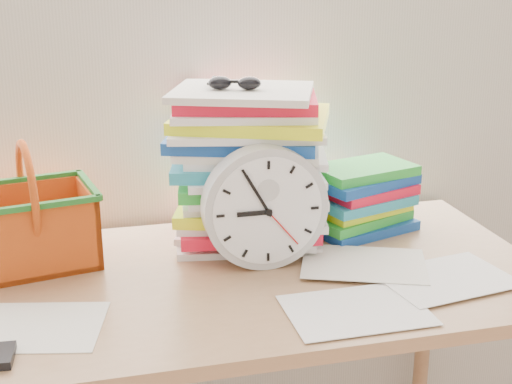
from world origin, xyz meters
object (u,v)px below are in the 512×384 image
object	(u,v)px
paper_stack	(250,166)
clock	(265,207)
basket	(29,205)
book_stack	(358,197)
desk	(230,305)

from	to	relation	value
paper_stack	clock	xyz separation A→B (m)	(-0.00, -0.16, -0.05)
clock	paper_stack	bearing A→B (deg)	88.28
clock	basket	world-z (taller)	basket
clock	book_stack	world-z (taller)	clock
book_stack	desk	bearing A→B (deg)	-152.36
clock	basket	bearing A→B (deg)	164.83
basket	book_stack	bearing A→B (deg)	-8.74
desk	book_stack	world-z (taller)	book_stack
clock	book_stack	xyz separation A→B (m)	(0.29, 0.17, -0.05)
basket	clock	bearing A→B (deg)	-26.08
book_stack	basket	bearing A→B (deg)	-177.83
clock	book_stack	size ratio (longest dim) A/B	0.99
desk	clock	xyz separation A→B (m)	(0.09, 0.03, 0.21)
paper_stack	book_stack	distance (m)	0.30
desk	paper_stack	bearing A→B (deg)	64.08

